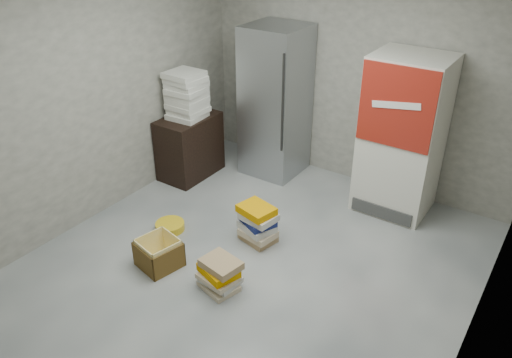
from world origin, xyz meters
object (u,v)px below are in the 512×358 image
object	(u,v)px
coke_cooler	(402,136)
phonebook_stack_main	(258,224)
steel_fridge	(275,102)
cardboard_box	(159,255)
wood_shelf	(190,146)

from	to	relation	value
coke_cooler	phonebook_stack_main	world-z (taller)	coke_cooler
coke_cooler	phonebook_stack_main	distance (m)	1.87
steel_fridge	coke_cooler	world-z (taller)	steel_fridge
phonebook_stack_main	coke_cooler	bearing A→B (deg)	75.51
steel_fridge	cardboard_box	xyz separation A→B (m)	(0.15, -2.35, -0.83)
phonebook_stack_main	wood_shelf	bearing A→B (deg)	171.94
steel_fridge	cardboard_box	world-z (taller)	steel_fridge
steel_fridge	coke_cooler	distance (m)	1.65
steel_fridge	wood_shelf	world-z (taller)	steel_fridge
wood_shelf	cardboard_box	size ratio (longest dim) A/B	1.81
coke_cooler	wood_shelf	distance (m)	2.63
wood_shelf	steel_fridge	bearing A→B (deg)	41.31
coke_cooler	wood_shelf	bearing A→B (deg)	-163.72
wood_shelf	cardboard_box	xyz separation A→B (m)	(0.98, -1.62, -0.28)
steel_fridge	coke_cooler	bearing A→B (deg)	-0.18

